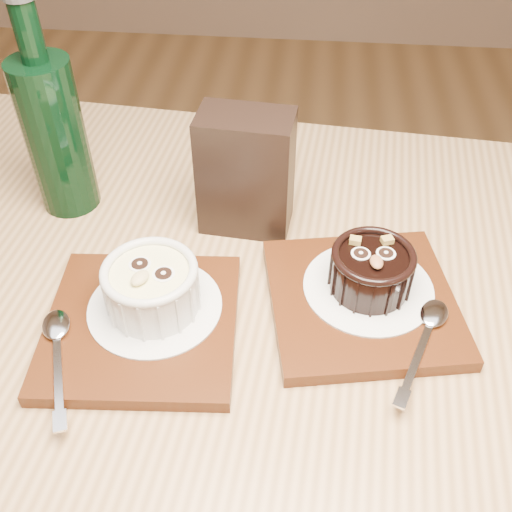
{
  "coord_description": "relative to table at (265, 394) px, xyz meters",
  "views": [
    {
      "loc": [
        0.16,
        -0.29,
        1.2
      ],
      "look_at": [
        0.12,
        0.12,
        0.81
      ],
      "focal_mm": 42.0,
      "sensor_mm": 36.0,
      "label": 1
    }
  ],
  "objects": [
    {
      "name": "table",
      "position": [
        0.0,
        0.0,
        0.0
      ],
      "size": [
        1.26,
        0.9,
        0.75
      ],
      "rotation": [
        0.0,
        0.0,
        -0.08
      ],
      "color": "olive",
      "rests_on": "ground"
    },
    {
      "name": "tray_left",
      "position": [
        -0.12,
        0.0,
        0.1
      ],
      "size": [
        0.19,
        0.19,
        0.01
      ],
      "primitive_type": "cube",
      "rotation": [
        0.0,
        0.0,
        0.07
      ],
      "color": "#471F0B",
      "rests_on": "table"
    },
    {
      "name": "doily_left",
      "position": [
        -0.11,
        0.02,
        0.11
      ],
      "size": [
        0.13,
        0.13,
        0.0
      ],
      "primitive_type": "cylinder",
      "color": "silver",
      "rests_on": "tray_left"
    },
    {
      "name": "ramekin_white",
      "position": [
        -0.11,
        0.02,
        0.14
      ],
      "size": [
        0.09,
        0.09,
        0.05
      ],
      "rotation": [
        0.0,
        0.0,
        -0.4
      ],
      "color": "silver",
      "rests_on": "doily_left"
    },
    {
      "name": "spoon_left",
      "position": [
        -0.18,
        -0.05,
        0.11
      ],
      "size": [
        0.07,
        0.13,
        0.01
      ],
      "primitive_type": null,
      "rotation": [
        0.0,
        0.0,
        0.37
      ],
      "color": "white",
      "rests_on": "tray_left"
    },
    {
      "name": "tray_right",
      "position": [
        0.09,
        0.05,
        0.1
      ],
      "size": [
        0.21,
        0.21,
        0.01
      ],
      "primitive_type": "cube",
      "rotation": [
        0.0,
        0.0,
        0.19
      ],
      "color": "#471F0B",
      "rests_on": "table"
    },
    {
      "name": "doily_right",
      "position": [
        0.1,
        0.06,
        0.11
      ],
      "size": [
        0.13,
        0.13,
        0.0
      ],
      "primitive_type": "cylinder",
      "color": "silver",
      "rests_on": "tray_right"
    },
    {
      "name": "ramekin_dark",
      "position": [
        0.1,
        0.06,
        0.13
      ],
      "size": [
        0.08,
        0.08,
        0.05
      ],
      "rotation": [
        0.0,
        0.0,
        0.11
      ],
      "color": "black",
      "rests_on": "doily_right"
    },
    {
      "name": "spoon_right",
      "position": [
        0.15,
        0.0,
        0.11
      ],
      "size": [
        0.07,
        0.13,
        0.01
      ],
      "primitive_type": null,
      "rotation": [
        0.0,
        0.0,
        -0.37
      ],
      "color": "white",
      "rests_on": "tray_right"
    },
    {
      "name": "condiment_stand",
      "position": [
        -0.04,
        0.17,
        0.16
      ],
      "size": [
        0.1,
        0.07,
        0.14
      ],
      "primitive_type": "cube",
      "rotation": [
        0.0,
        0.0,
        -0.09
      ],
      "color": "black",
      "rests_on": "table"
    },
    {
      "name": "green_bottle",
      "position": [
        -0.25,
        0.19,
        0.19
      ],
      "size": [
        0.07,
        0.07,
        0.25
      ],
      "color": "black",
      "rests_on": "table"
    }
  ]
}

